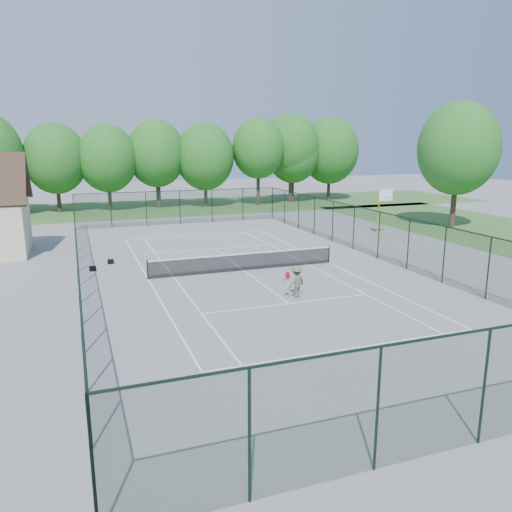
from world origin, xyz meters
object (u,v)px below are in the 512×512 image
object	(u,v)px
tennis_net	(244,261)
sports_bag_a	(93,269)
basketball_goal	(383,203)
tennis_player	(296,282)

from	to	relation	value
tennis_net	sports_bag_a	size ratio (longest dim) A/B	30.48
basketball_goal	tennis_player	world-z (taller)	basketball_goal
basketball_goal	sports_bag_a	size ratio (longest dim) A/B	10.04
tennis_net	tennis_player	size ratio (longest dim) A/B	4.99
basketball_goal	tennis_player	size ratio (longest dim) A/B	1.64
basketball_goal	tennis_net	bearing A→B (deg)	-153.07
basketball_goal	tennis_player	xyz separation A→B (m)	(-13.33, -12.80, -1.79)
sports_bag_a	basketball_goal	bearing A→B (deg)	4.88
tennis_net	sports_bag_a	xyz separation A→B (m)	(-8.23, 2.93, -0.43)
tennis_net	sports_bag_a	distance (m)	8.74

